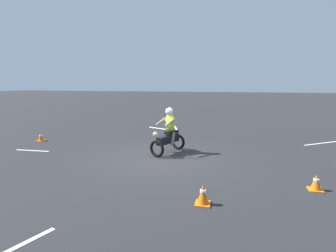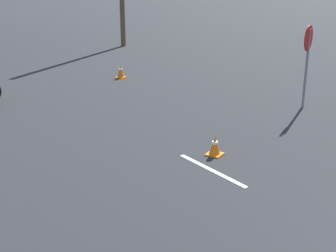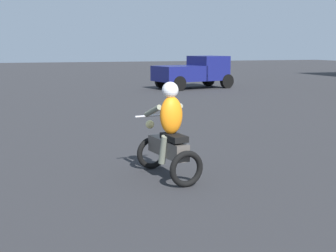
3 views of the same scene
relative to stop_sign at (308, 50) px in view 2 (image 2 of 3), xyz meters
The scene contains 4 objects.
stop_sign is the anchor object (origin of this frame).
traffic_cone_near_right 4.70m from the stop_sign, behind, with size 0.32×0.32×0.42m.
traffic_cone_mid_center 6.72m from the stop_sign, 88.81° to the left, with size 0.32×0.32×0.46m.
lane_stripe_n 5.43m from the stop_sign, behind, with size 0.10×1.90×0.01m, color silver.
Camera 2 is at (-6.44, 1.77, 3.86)m, focal length 50.00 mm.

